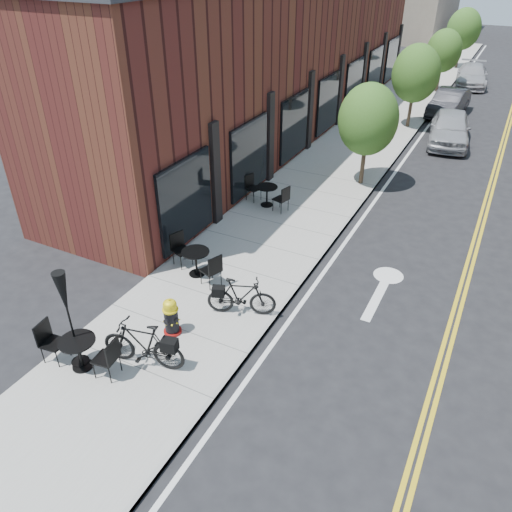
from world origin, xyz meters
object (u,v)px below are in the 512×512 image
Objects in this scene: bicycle_right at (241,297)px; parked_car_b at (449,103)px; fire_hydrant at (171,317)px; parked_car_c at (472,76)px; bistro_set_b at (196,259)px; patio_umbrella at (65,300)px; bistro_set_c at (267,193)px; bistro_set_a at (79,350)px; parked_car_a at (450,128)px; bicycle_left at (143,344)px.

parked_car_b is at bearing -26.14° from bicycle_right.
fire_hydrant is 0.21× the size of parked_car_c.
bistro_set_b is 4.35m from patio_umbrella.
bistro_set_b is 20.01m from parked_car_b.
fire_hydrant reaches higher than bistro_set_c.
bistro_set_a is 19.69m from parked_car_a.
parked_car_b is at bearing 100.46° from bistro_set_b.
parked_car_c is (-0.56, 12.39, -0.08)m from parked_car_a.
parked_car_c reaches higher than fire_hydrant.
patio_umbrella is at bearing -111.64° from parked_car_a.
parked_car_a reaches higher than bistro_set_a.
parked_car_c reaches higher than bistro_set_b.
bistro_set_c is at bearing 113.01° from bistro_set_b.
fire_hydrant is 29.81m from parked_car_c.
bistro_set_a is at bearing -72.50° from bistro_set_b.
parked_car_c reaches higher than bicycle_right.
bistro_set_a is 1.01× the size of bistro_set_b.
bicycle_left is at bearing 23.70° from bistro_set_a.
patio_umbrella is (-0.15, 0.08, 1.24)m from bistro_set_a.
bistro_set_b is 4.85m from bistro_set_c.
bicycle_left is 30.95m from parked_car_c.
bistro_set_c is at bearing 88.62° from patio_umbrella.
bistro_set_a is 0.40× the size of parked_car_c.
parked_car_b reaches higher than bistro_set_b.
bistro_set_a is 1.04× the size of bistro_set_c.
bicycle_right is at bearing -53.85° from bistro_set_c.
bistro_set_b is 0.42× the size of parked_car_a.
patio_umbrella reaches higher than parked_car_c.
patio_umbrella is 31.75m from parked_car_c.
parked_car_a reaches higher than parked_car_b.
bistro_set_c is (0.07, 9.08, -0.02)m from bistro_set_a.
bicycle_left is 23.37m from parked_car_b.
bistro_set_a is 31.78m from parked_car_c.
bicycle_left is at bearing -90.93° from parked_car_b.
parked_car_a is at bearing -30.34° from bicycle_right.
bicycle_left reaches higher than bicycle_right.
bistro_set_b is 1.03× the size of bistro_set_c.
fire_hydrant is 0.54× the size of bistro_set_b.
patio_umbrella is (-1.24, -1.79, 1.26)m from fire_hydrant.
patio_umbrella is (-1.34, -0.63, 1.16)m from bicycle_left.
bicycle_right reaches higher than bistro_set_b.
parked_car_b reaches higher than bicycle_right.
bicycle_right is at bearing -100.32° from parked_car_c.
fire_hydrant is at bearing -91.52° from parked_car_b.
bicycle_left is at bearing -108.14° from parked_car_a.
bistro_set_b reaches higher than bistro_set_c.
bicycle_left is 0.80× the size of patio_umbrella.
patio_umbrella reaches higher than fire_hydrant.
bicycle_left is at bearing 25.02° from patio_umbrella.
patio_umbrella is 0.52× the size of parked_car_c.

